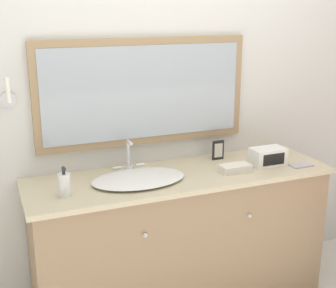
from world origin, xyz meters
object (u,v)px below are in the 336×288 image
(appliance_box, at_px, (268,156))
(picture_frame, at_px, (218,150))
(soap_bottle, at_px, (64,185))
(sink_basin, at_px, (138,178))

(appliance_box, xyz_separation_m, picture_frame, (-0.25, 0.22, 0.01))
(picture_frame, bearing_deg, soap_bottle, -166.90)
(sink_basin, height_order, picture_frame, sink_basin)
(picture_frame, bearing_deg, appliance_box, -40.67)
(sink_basin, relative_size, soap_bottle, 3.31)
(sink_basin, xyz_separation_m, picture_frame, (0.62, 0.18, 0.05))
(sink_basin, height_order, appliance_box, sink_basin)
(sink_basin, xyz_separation_m, soap_bottle, (-0.44, -0.07, 0.05))
(soap_bottle, xyz_separation_m, appliance_box, (1.32, 0.03, -0.01))
(sink_basin, distance_m, picture_frame, 0.65)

